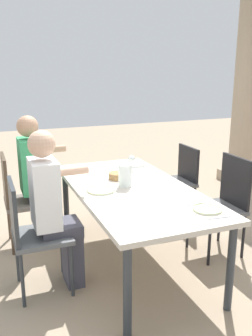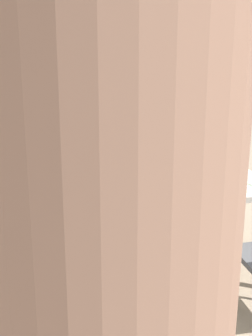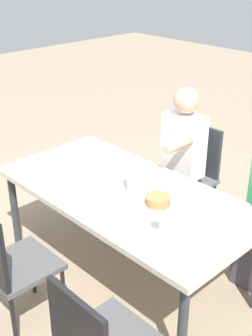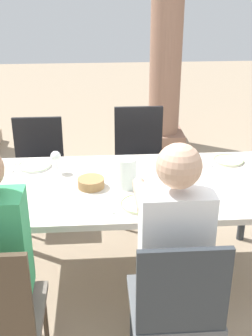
% 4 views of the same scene
% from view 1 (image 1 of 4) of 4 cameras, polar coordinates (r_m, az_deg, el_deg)
% --- Properties ---
extents(ground_plane, '(16.00, 16.00, 0.00)m').
position_cam_1_polar(ground_plane, '(3.56, 0.92, -14.42)').
color(ground_plane, gray).
extents(dining_table, '(1.97, 0.98, 0.74)m').
position_cam_1_polar(dining_table, '(3.28, 0.97, -4.08)').
color(dining_table, beige).
rests_on(dining_table, ground).
extents(chair_west_north, '(0.44, 0.44, 0.88)m').
position_cam_1_polar(chair_west_north, '(4.35, 8.16, -1.48)').
color(chair_west_north, '#4F4F50').
rests_on(chair_west_north, ground).
extents(chair_west_south, '(0.44, 0.44, 0.95)m').
position_cam_1_polar(chair_west_south, '(3.82, -16.34, -4.07)').
color(chair_west_south, '#6A6158').
rests_on(chair_west_south, ground).
extents(chair_mid_north, '(0.44, 0.44, 0.96)m').
position_cam_1_polar(chair_mid_north, '(3.67, 15.03, -4.77)').
color(chair_mid_north, '#4F4F50').
rests_on(chair_mid_north, ground).
extents(chair_mid_south, '(0.44, 0.44, 0.94)m').
position_cam_1_polar(chair_mid_south, '(3.01, -14.58, -9.20)').
color(chair_mid_south, '#5B5E61').
rests_on(chair_mid_south, ground).
extents(diner_woman_green, '(0.35, 0.49, 1.33)m').
position_cam_1_polar(diner_woman_green, '(3.79, -13.60, -1.29)').
color(diner_woman_green, '#3F3F4C').
rests_on(diner_woman_green, ground).
extents(diner_man_white, '(0.35, 0.49, 1.32)m').
position_cam_1_polar(diner_man_white, '(2.97, -11.22, -5.84)').
color(diner_man_white, '#3F3F4C').
rests_on(diner_man_white, ground).
extents(stone_column_near, '(0.52, 0.52, 2.91)m').
position_cam_1_polar(stone_column_near, '(5.96, 18.26, 11.38)').
color(stone_column_near, tan).
rests_on(stone_column_near, ground).
extents(plate_0, '(0.23, 0.23, 0.02)m').
position_cam_1_polar(plate_0, '(3.98, 1.30, 0.55)').
color(plate_0, white).
rests_on(plate_0, dining_table).
extents(wine_glass_0, '(0.07, 0.07, 0.16)m').
position_cam_1_polar(wine_glass_0, '(3.77, 0.87, 1.37)').
color(wine_glass_0, white).
rests_on(wine_glass_0, dining_table).
extents(fork_0, '(0.03, 0.17, 0.01)m').
position_cam_1_polar(fork_0, '(4.12, 0.49, 0.97)').
color(fork_0, silver).
rests_on(fork_0, dining_table).
extents(spoon_0, '(0.03, 0.17, 0.01)m').
position_cam_1_polar(spoon_0, '(3.85, 2.17, -0.07)').
color(spoon_0, silver).
rests_on(spoon_0, dining_table).
extents(plate_1, '(0.24, 0.24, 0.02)m').
position_cam_1_polar(plate_1, '(3.16, -3.94, -3.47)').
color(plate_1, silver).
rests_on(plate_1, dining_table).
extents(fork_1, '(0.03, 0.17, 0.01)m').
position_cam_1_polar(fork_1, '(3.30, -4.73, -2.78)').
color(fork_1, silver).
rests_on(fork_1, dining_table).
extents(spoon_1, '(0.02, 0.17, 0.01)m').
position_cam_1_polar(spoon_1, '(3.03, -3.06, -4.43)').
color(spoon_1, silver).
rests_on(spoon_1, dining_table).
extents(plate_2, '(0.22, 0.22, 0.02)m').
position_cam_1_polar(plate_2, '(2.81, 12.48, -6.30)').
color(plate_2, silver).
rests_on(plate_2, dining_table).
extents(fork_2, '(0.03, 0.17, 0.01)m').
position_cam_1_polar(fork_2, '(2.93, 10.84, -5.42)').
color(fork_2, silver).
rests_on(fork_2, dining_table).
extents(spoon_2, '(0.03, 0.17, 0.01)m').
position_cam_1_polar(spoon_2, '(2.70, 14.25, -7.47)').
color(spoon_2, silver).
rests_on(spoon_2, dining_table).
extents(water_pitcher, '(0.12, 0.12, 0.20)m').
position_cam_1_polar(water_pitcher, '(3.27, -0.14, -1.34)').
color(water_pitcher, white).
rests_on(water_pitcher, dining_table).
extents(bread_basket, '(0.17, 0.17, 0.06)m').
position_cam_1_polar(bread_basket, '(3.50, -1.31, -1.22)').
color(bread_basket, '#9E7547').
rests_on(bread_basket, dining_table).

